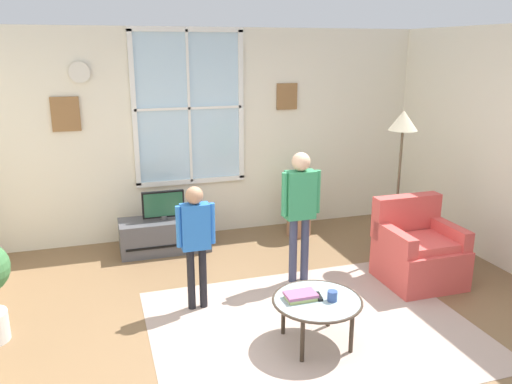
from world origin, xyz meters
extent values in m
cube|color=brown|center=(0.00, 0.00, -0.01)|extent=(6.25, 5.90, 0.02)
cube|color=silver|center=(0.00, 2.71, 1.32)|extent=(5.65, 0.12, 2.63)
cube|color=silver|center=(-0.26, 2.64, 1.66)|extent=(1.34, 0.02, 1.87)
cube|color=white|center=(-0.26, 2.62, 2.60)|extent=(1.40, 0.04, 0.06)
cube|color=white|center=(-0.26, 2.62, 0.73)|extent=(1.40, 0.04, 0.06)
cube|color=white|center=(-0.93, 2.62, 1.66)|extent=(0.06, 0.04, 1.87)
cube|color=white|center=(0.41, 2.62, 1.66)|extent=(0.06, 0.04, 1.87)
cube|color=white|center=(-0.26, 2.62, 1.66)|extent=(0.03, 0.04, 1.87)
cube|color=white|center=(-0.26, 2.62, 1.66)|extent=(1.34, 0.04, 0.03)
cube|color=olive|center=(-1.71, 2.63, 1.65)|extent=(0.32, 0.03, 0.40)
cube|color=olive|center=(1.04, 2.63, 1.77)|extent=(0.28, 0.03, 0.34)
cylinder|color=silver|center=(-1.51, 2.62, 2.12)|extent=(0.24, 0.04, 0.24)
cube|color=tan|center=(0.29, -0.02, 0.00)|extent=(2.80, 2.22, 0.01)
cube|color=#4C4C51|center=(-0.69, 2.16, 0.20)|extent=(1.07, 0.45, 0.40)
cube|color=black|center=(-0.69, 1.93, 0.14)|extent=(0.96, 0.02, 0.02)
cylinder|color=#4C4C4C|center=(-0.69, 2.16, 0.43)|extent=(0.08, 0.08, 0.05)
cube|color=black|center=(-0.69, 2.16, 0.59)|extent=(0.50, 0.05, 0.32)
cube|color=#1E4C33|center=(-0.69, 2.14, 0.59)|extent=(0.46, 0.01, 0.28)
cube|color=#D14C47|center=(1.73, 0.48, 0.21)|extent=(0.76, 0.72, 0.42)
cube|color=#D14C47|center=(1.73, 0.78, 0.65)|extent=(0.76, 0.16, 0.45)
cube|color=#D14C47|center=(1.41, 0.48, 0.52)|extent=(0.12, 0.65, 0.20)
cube|color=#D14C47|center=(2.05, 0.48, 0.52)|extent=(0.12, 0.65, 0.20)
cube|color=#E1524D|center=(1.73, 0.43, 0.46)|extent=(0.61, 0.50, 0.08)
cylinder|color=#99B2B7|center=(0.23, -0.26, 0.39)|extent=(0.72, 0.72, 0.02)
torus|color=#3F3328|center=(0.23, -0.26, 0.39)|extent=(0.75, 0.75, 0.02)
cylinder|color=#33281E|center=(0.01, -0.05, 0.19)|extent=(0.04, 0.04, 0.39)
cylinder|color=#33281E|center=(0.44, -0.05, 0.19)|extent=(0.04, 0.04, 0.39)
cylinder|color=#33281E|center=(0.01, -0.47, 0.19)|extent=(0.04, 0.04, 0.39)
cylinder|color=#33281E|center=(0.44, -0.47, 0.19)|extent=(0.04, 0.04, 0.39)
cube|color=#B3C871|center=(0.10, -0.21, 0.42)|extent=(0.24, 0.16, 0.03)
cube|color=#9C527C|center=(0.10, -0.21, 0.44)|extent=(0.26, 0.17, 0.02)
cylinder|color=#334C8C|center=(0.34, -0.32, 0.44)|extent=(0.08, 0.08, 0.09)
cube|color=black|center=(0.25, -0.23, 0.41)|extent=(0.06, 0.14, 0.02)
cylinder|color=black|center=(-0.65, 0.64, 0.30)|extent=(0.07, 0.07, 0.60)
cylinder|color=black|center=(-0.54, 0.64, 0.30)|extent=(0.07, 0.07, 0.60)
cube|color=blue|center=(-0.60, 0.64, 0.82)|extent=(0.26, 0.14, 0.43)
sphere|color=#A87A5B|center=(-0.60, 0.64, 1.11)|extent=(0.16, 0.16, 0.16)
cylinder|color=blue|center=(-0.75, 0.62, 0.84)|extent=(0.05, 0.05, 0.39)
cylinder|color=blue|center=(-0.44, 0.62, 0.84)|extent=(0.05, 0.05, 0.39)
cylinder|color=#333851|center=(0.47, 0.89, 0.35)|extent=(0.08, 0.08, 0.70)
cylinder|color=#333851|center=(0.60, 0.89, 0.35)|extent=(0.08, 0.08, 0.70)
cube|color=#338C59|center=(0.54, 0.89, 0.95)|extent=(0.30, 0.16, 0.50)
sphere|color=#D8AD8C|center=(0.54, 0.89, 1.29)|extent=(0.19, 0.19, 0.19)
cylinder|color=#338C59|center=(0.36, 0.87, 0.98)|extent=(0.06, 0.06, 0.45)
cylinder|color=#338C59|center=(0.71, 0.87, 0.98)|extent=(0.06, 0.06, 0.45)
cylinder|color=#9E6B4C|center=(1.07, 2.19, 0.13)|extent=(0.32, 0.32, 0.25)
cylinder|color=#4C7238|center=(1.07, 2.19, 0.34)|extent=(0.02, 0.02, 0.17)
sphere|color=#467E3F|center=(1.07, 2.19, 0.64)|extent=(0.43, 0.43, 0.43)
cylinder|color=black|center=(1.84, 1.14, 0.01)|extent=(0.26, 0.26, 0.03)
cylinder|color=brown|center=(1.84, 1.14, 0.76)|extent=(0.03, 0.03, 1.52)
cone|color=beige|center=(1.84, 1.14, 1.62)|extent=(0.32, 0.32, 0.22)
camera|label=1|loc=(-1.40, -3.73, 2.39)|focal=35.94mm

